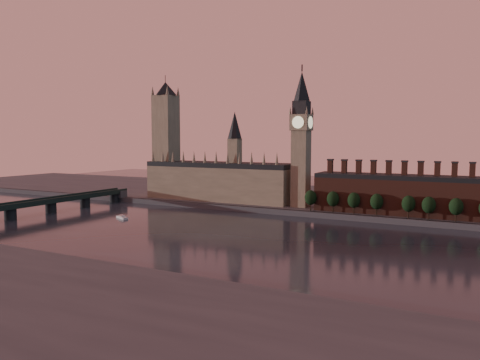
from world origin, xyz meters
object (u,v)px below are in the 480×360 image
object	(u,v)px
big_ben	(301,137)
victoria_tower	(166,135)
river_boat	(122,217)
westminster_bridge	(28,206)

from	to	relation	value
big_ben	victoria_tower	bearing A→B (deg)	177.80
big_ben	river_boat	size ratio (longest dim) A/B	8.59
victoria_tower	westminster_bridge	distance (m)	133.21
victoria_tower	big_ben	bearing A→B (deg)	-2.20
victoria_tower	river_boat	xyz separation A→B (m)	(29.98, -92.32, -58.16)
victoria_tower	river_boat	size ratio (longest dim) A/B	8.67
victoria_tower	westminster_bridge	xyz separation A→B (m)	(-35.00, -117.70, -51.65)
victoria_tower	big_ben	xyz separation A→B (m)	(130.00, -5.00, -2.26)
westminster_bridge	river_boat	size ratio (longest dim) A/B	16.06
big_ben	river_boat	xyz separation A→B (m)	(-100.02, -87.32, -55.90)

